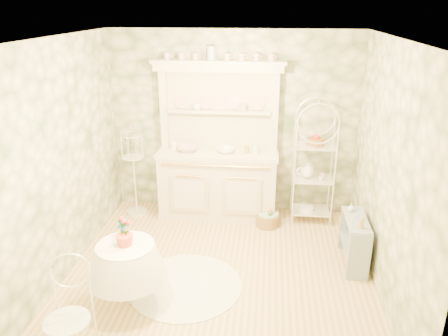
# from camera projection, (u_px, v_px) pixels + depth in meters

# --- Properties ---
(floor) EXTENTS (3.60, 3.60, 0.00)m
(floor) POSITION_uv_depth(u_px,v_px,m) (220.00, 272.00, 5.24)
(floor) COLOR #DBBC7F
(floor) RESTS_ON ground
(ceiling) EXTENTS (3.60, 3.60, 0.00)m
(ceiling) POSITION_uv_depth(u_px,v_px,m) (219.00, 38.00, 4.28)
(ceiling) COLOR white
(ceiling) RESTS_ON floor
(wall_left) EXTENTS (3.60, 3.60, 0.00)m
(wall_left) POSITION_uv_depth(u_px,v_px,m) (61.00, 161.00, 4.93)
(wall_left) COLOR beige
(wall_left) RESTS_ON floor
(wall_right) EXTENTS (3.60, 3.60, 0.00)m
(wall_right) POSITION_uv_depth(u_px,v_px,m) (389.00, 173.00, 4.58)
(wall_right) COLOR beige
(wall_right) RESTS_ON floor
(wall_back) EXTENTS (3.60, 3.60, 0.00)m
(wall_back) POSITION_uv_depth(u_px,v_px,m) (233.00, 124.00, 6.43)
(wall_back) COLOR beige
(wall_back) RESTS_ON floor
(wall_front) EXTENTS (3.60, 3.60, 0.00)m
(wall_front) POSITION_uv_depth(u_px,v_px,m) (190.00, 257.00, 3.08)
(wall_front) COLOR beige
(wall_front) RESTS_ON floor
(kitchen_dresser) EXTENTS (1.87, 0.61, 2.29)m
(kitchen_dresser) POSITION_uv_depth(u_px,v_px,m) (218.00, 143.00, 6.26)
(kitchen_dresser) COLOR silver
(kitchen_dresser) RESTS_ON floor
(bakers_rack) EXTENTS (0.53, 0.38, 1.70)m
(bakers_rack) POSITION_uv_depth(u_px,v_px,m) (313.00, 166.00, 6.21)
(bakers_rack) COLOR white
(bakers_rack) RESTS_ON floor
(side_shelf) EXTENTS (0.34, 0.76, 0.64)m
(side_shelf) POSITION_uv_depth(u_px,v_px,m) (354.00, 241.00, 5.30)
(side_shelf) COLOR #8C9BAB
(side_shelf) RESTS_ON floor
(round_table) EXTENTS (0.71, 0.71, 0.70)m
(round_table) POSITION_uv_depth(u_px,v_px,m) (128.00, 275.00, 4.58)
(round_table) COLOR white
(round_table) RESTS_ON floor
(cafe_chair) EXTENTS (0.53, 0.53, 0.94)m
(cafe_chair) POSITION_uv_depth(u_px,v_px,m) (67.00, 320.00, 3.76)
(cafe_chair) COLOR white
(cafe_chair) RESTS_ON floor
(birdcage_stand) EXTENTS (0.34, 0.34, 1.33)m
(birdcage_stand) POSITION_uv_depth(u_px,v_px,m) (134.00, 172.00, 6.48)
(birdcage_stand) COLOR white
(birdcage_stand) RESTS_ON floor
(floor_basket) EXTENTS (0.37, 0.37, 0.21)m
(floor_basket) POSITION_uv_depth(u_px,v_px,m) (268.00, 219.00, 6.30)
(floor_basket) COLOR olive
(floor_basket) RESTS_ON floor
(lace_rug) EXTENTS (1.66, 1.66, 0.01)m
(lace_rug) POSITION_uv_depth(u_px,v_px,m) (185.00, 285.00, 4.98)
(lace_rug) COLOR white
(lace_rug) RESTS_ON floor
(bowl_floral) EXTENTS (0.31, 0.31, 0.07)m
(bowl_floral) POSITION_uv_depth(u_px,v_px,m) (188.00, 151.00, 6.33)
(bowl_floral) COLOR white
(bowl_floral) RESTS_ON kitchen_dresser
(bowl_white) EXTENTS (0.28, 0.28, 0.08)m
(bowl_white) POSITION_uv_depth(u_px,v_px,m) (226.00, 152.00, 6.28)
(bowl_white) COLOR white
(bowl_white) RESTS_ON kitchen_dresser
(cup_left) EXTENTS (0.13, 0.13, 0.10)m
(cup_left) POSITION_uv_depth(u_px,v_px,m) (197.00, 108.00, 6.27)
(cup_left) COLOR white
(cup_left) RESTS_ON kitchen_dresser
(cup_right) EXTENTS (0.11, 0.11, 0.10)m
(cup_right) POSITION_uv_depth(u_px,v_px,m) (244.00, 109.00, 6.21)
(cup_right) COLOR white
(cup_right) RESTS_ON kitchen_dresser
(potted_geranium) EXTENTS (0.18, 0.15, 0.29)m
(potted_geranium) POSITION_uv_depth(u_px,v_px,m) (124.00, 232.00, 4.42)
(potted_geranium) COLOR #3F7238
(potted_geranium) RESTS_ON round_table
(bottle_amber) EXTENTS (0.07, 0.07, 0.16)m
(bottle_amber) POSITION_uv_depth(u_px,v_px,m) (361.00, 223.00, 4.96)
(bottle_amber) COLOR #AE903C
(bottle_amber) RESTS_ON side_shelf
(bottle_blue) EXTENTS (0.04, 0.04, 0.10)m
(bottle_blue) POSITION_uv_depth(u_px,v_px,m) (357.00, 216.00, 5.18)
(bottle_blue) COLOR #AABDDC
(bottle_blue) RESTS_ON side_shelf
(bottle_glass) EXTENTS (0.08, 0.08, 0.10)m
(bottle_glass) POSITION_uv_depth(u_px,v_px,m) (351.00, 209.00, 5.38)
(bottle_glass) COLOR silver
(bottle_glass) RESTS_ON side_shelf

